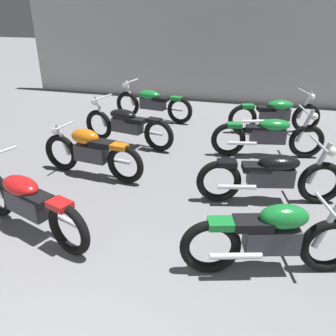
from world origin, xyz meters
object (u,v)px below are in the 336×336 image
at_px(motorcycle_left_row_1, 27,201).
at_px(motorcycle_right_row_1, 272,237).
at_px(motorcycle_right_row_3, 269,135).
at_px(motorcycle_left_row_4, 152,103).
at_px(motorcycle_right_row_4, 275,114).
at_px(motorcycle_left_row_2, 91,152).
at_px(motorcycle_right_row_2, 271,175).
at_px(motorcycle_left_row_3, 127,125).

bearing_deg(motorcycle_left_row_1, motorcycle_right_row_1, 1.19).
distance_m(motorcycle_left_row_1, motorcycle_right_row_3, 4.50).
bearing_deg(motorcycle_left_row_1, motorcycle_left_row_4, 90.30).
xyz_separation_m(motorcycle_right_row_1, motorcycle_right_row_3, (-0.10, 3.38, -0.01)).
distance_m(motorcycle_right_row_1, motorcycle_right_row_4, 4.94).
distance_m(motorcycle_left_row_2, motorcycle_right_row_4, 4.46).
height_order(motorcycle_right_row_3, motorcycle_right_row_4, same).
bearing_deg(motorcycle_right_row_4, motorcycle_right_row_2, -90.87).
relative_size(motorcycle_left_row_1, motorcycle_right_row_4, 1.00).
bearing_deg(motorcycle_right_row_3, motorcycle_right_row_4, 85.38).
height_order(motorcycle_left_row_3, motorcycle_left_row_4, same).
relative_size(motorcycle_right_row_3, motorcycle_right_row_4, 1.03).
bearing_deg(motorcycle_left_row_3, motorcycle_right_row_4, 29.61).
distance_m(motorcycle_right_row_1, motorcycle_right_row_3, 3.38).
bearing_deg(motorcycle_left_row_2, motorcycle_right_row_2, -1.81).
relative_size(motorcycle_left_row_2, motorcycle_left_row_3, 0.92).
height_order(motorcycle_left_row_1, motorcycle_right_row_2, same).
bearing_deg(motorcycle_right_row_1, motorcycle_right_row_4, 89.73).
distance_m(motorcycle_left_row_2, motorcycle_right_row_3, 3.37).
relative_size(motorcycle_left_row_3, motorcycle_right_row_1, 1.12).
bearing_deg(motorcycle_right_row_3, motorcycle_left_row_2, -149.28).
height_order(motorcycle_left_row_3, motorcycle_right_row_1, motorcycle_left_row_3).
xyz_separation_m(motorcycle_left_row_2, motorcycle_right_row_4, (3.02, 3.28, -0.01)).
height_order(motorcycle_left_row_1, motorcycle_left_row_4, same).
distance_m(motorcycle_left_row_1, motorcycle_left_row_4, 5.17).
relative_size(motorcycle_left_row_3, motorcycle_left_row_4, 0.99).
bearing_deg(motorcycle_left_row_4, motorcycle_right_row_2, -49.75).
height_order(motorcycle_left_row_1, motorcycle_left_row_2, motorcycle_left_row_1).
bearing_deg(motorcycle_right_row_3, motorcycle_right_row_2, -87.63).
height_order(motorcycle_right_row_1, motorcycle_right_row_2, motorcycle_right_row_2).
bearing_deg(motorcycle_left_row_4, motorcycle_right_row_3, -30.62).
bearing_deg(motorcycle_right_row_3, motorcycle_left_row_3, -177.14).
bearing_deg(motorcycle_right_row_4, motorcycle_left_row_3, -150.39).
relative_size(motorcycle_left_row_4, motorcycle_right_row_4, 1.03).
relative_size(motorcycle_left_row_2, motorcycle_right_row_2, 0.92).
bearing_deg(motorcycle_right_row_1, motorcycle_left_row_2, 150.99).
xyz_separation_m(motorcycle_left_row_2, motorcycle_left_row_4, (-0.03, 3.45, -0.01)).
distance_m(motorcycle_right_row_1, motorcycle_right_row_2, 1.57).
bearing_deg(motorcycle_left_row_3, motorcycle_left_row_2, -90.61).
xyz_separation_m(motorcycle_right_row_3, motorcycle_right_row_4, (0.13, 1.56, 0.00)).
distance_m(motorcycle_left_row_3, motorcycle_right_row_3, 2.88).
relative_size(motorcycle_left_row_2, motorcycle_right_row_1, 1.03).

